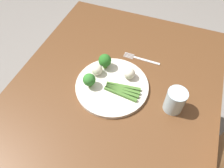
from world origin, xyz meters
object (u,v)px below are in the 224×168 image
(asparagus_bundle, at_px, (122,90))
(water_glass, at_px, (175,101))
(plate, at_px, (112,86))
(fork, at_px, (141,59))
(broccoli_back_right, at_px, (89,80))
(cauliflower_front, at_px, (97,70))
(dining_table, at_px, (110,114))
(cauliflower_outer_edge, at_px, (129,73))
(broccoli_right, at_px, (105,61))

(asparagus_bundle, bearing_deg, water_glass, 1.05)
(plate, relative_size, fork, 1.75)
(broccoli_back_right, bearing_deg, cauliflower_front, -1.63)
(dining_table, height_order, cauliflower_outer_edge, cauliflower_outer_edge)
(asparagus_bundle, distance_m, cauliflower_front, 0.14)
(plate, height_order, cauliflower_front, cauliflower_front)
(dining_table, distance_m, broccoli_right, 0.23)
(broccoli_right, bearing_deg, asparagus_bundle, -130.89)
(water_glass, bearing_deg, cauliflower_outer_edge, 69.83)
(broccoli_right, bearing_deg, dining_table, -151.68)
(water_glass, bearing_deg, fork, 41.89)
(plate, relative_size, water_glass, 3.00)
(cauliflower_outer_edge, bearing_deg, water_glass, -110.17)
(plate, bearing_deg, broccoli_back_right, 112.55)
(plate, relative_size, cauliflower_front, 6.21)
(dining_table, xyz_separation_m, cauliflower_front, (0.09, 0.09, 0.17))
(broccoli_right, xyz_separation_m, water_glass, (-0.09, -0.31, -0.00))
(dining_table, relative_size, asparagus_bundle, 8.16)
(plate, distance_m, cauliflower_front, 0.09)
(plate, bearing_deg, asparagus_bundle, -107.99)
(broccoli_right, xyz_separation_m, broccoli_back_right, (-0.11, 0.02, -0.00))
(dining_table, relative_size, cauliflower_front, 24.00)
(plate, bearing_deg, cauliflower_front, 66.83)
(plate, relative_size, broccoli_right, 4.45)
(broccoli_right, xyz_separation_m, fork, (0.11, -0.13, -0.05))
(dining_table, xyz_separation_m, fork, (0.24, -0.06, 0.13))
(plate, height_order, broccoli_right, broccoli_right)
(dining_table, height_order, broccoli_back_right, broccoli_back_right)
(broccoli_back_right, relative_size, water_glass, 0.63)
(asparagus_bundle, bearing_deg, cauliflower_front, 158.13)
(asparagus_bundle, bearing_deg, fork, 84.42)
(asparagus_bundle, relative_size, water_glass, 1.42)
(broccoli_right, bearing_deg, broccoli_back_right, 170.34)
(asparagus_bundle, distance_m, broccoli_right, 0.15)
(broccoli_back_right, bearing_deg, dining_table, -101.80)
(broccoli_back_right, relative_size, fork, 0.37)
(cauliflower_outer_edge, height_order, cauliflower_front, same)
(dining_table, height_order, broccoli_right, broccoli_right)
(asparagus_bundle, height_order, water_glass, water_glass)
(fork, bearing_deg, dining_table, 77.89)
(fork, relative_size, water_glass, 1.71)
(dining_table, height_order, plate, plate)
(dining_table, relative_size, broccoli_back_right, 18.52)
(dining_table, height_order, fork, fork)
(broccoli_right, relative_size, cauliflower_front, 1.40)
(cauliflower_outer_edge, relative_size, cauliflower_front, 1.00)
(fork, bearing_deg, broccoli_right, 41.88)
(broccoli_right, height_order, cauliflower_front, broccoli_right)
(plate, distance_m, broccoli_right, 0.11)
(water_glass, bearing_deg, broccoli_back_right, 94.14)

